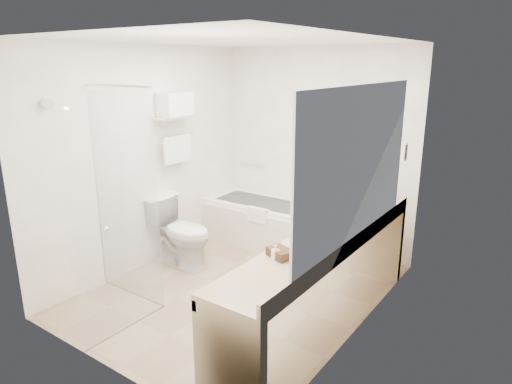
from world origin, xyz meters
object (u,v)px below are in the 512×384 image
Objects in this scene: vanity_counter at (323,262)px; water_bottle_left at (347,212)px; bathtub at (266,223)px; amenity_basket at (280,253)px; toilet at (181,232)px.

water_bottle_left reaches higher than vanity_counter.
bathtub is at bearing 151.13° from water_bottle_left.
bathtub is 7.81× the size of amenity_basket.
vanity_counter reaches higher than amenity_basket.
vanity_counter reaches higher than bathtub.
amenity_basket is at bearing -112.78° from toilet.
vanity_counter is at bearing -42.35° from bathtub.
toilet is at bearing -171.04° from water_bottle_left.
amenity_basket is (-0.12, -0.51, 0.24)m from vanity_counter.
toilet is 2.07m from amenity_basket.
vanity_counter reaches higher than toilet.
bathtub is 1.81m from water_bottle_left.
amenity_basket reaches higher than bathtub.
vanity_counter is (1.52, -1.39, 0.36)m from bathtub.
toilet is (-0.45, -1.12, 0.13)m from bathtub.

